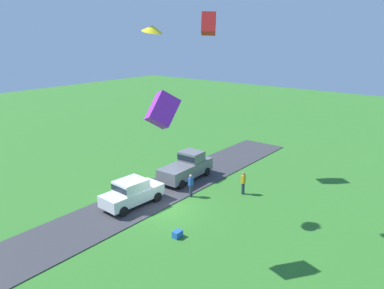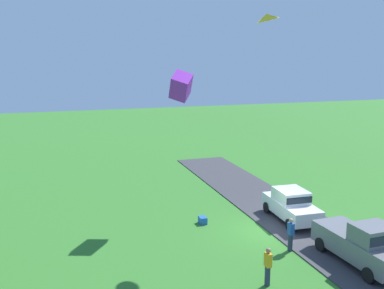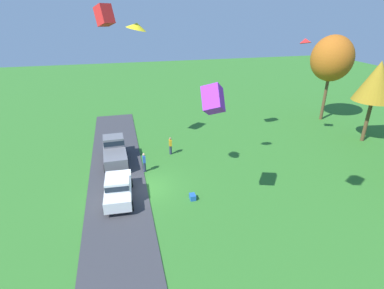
{
  "view_description": "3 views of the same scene",
  "coord_description": "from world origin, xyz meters",
  "px_view_note": "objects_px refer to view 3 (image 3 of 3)",
  "views": [
    {
      "loc": [
        16.89,
        15.69,
        11.36
      ],
      "look_at": [
        1.81,
        3.66,
        5.62
      ],
      "focal_mm": 35.0,
      "sensor_mm": 36.0,
      "label": 1
    },
    {
      "loc": [
        -21.05,
        11.33,
        9.7
      ],
      "look_at": [
        2.92,
        3.47,
        4.63
      ],
      "focal_mm": 42.0,
      "sensor_mm": 36.0,
      "label": 2
    },
    {
      "loc": [
        19.84,
        -1.37,
        12.55
      ],
      "look_at": [
        1.33,
        3.21,
        3.87
      ],
      "focal_mm": 28.0,
      "sensor_mm": 36.0,
      "label": 3
    }
  ],
  "objects_px": {
    "person_watching_sky": "(144,162)",
    "kite_box_low_drifter": "(104,15)",
    "person_on_lawn": "(170,146)",
    "tree_lone_near": "(377,82)",
    "kite_box_trailing_tail": "(213,99)",
    "kite_delta_high_left": "(137,26)",
    "car_sedan_near_entrance": "(118,187)",
    "car_pickup_mid_row": "(115,150)",
    "kite_diamond_high_right": "(305,41)",
    "tree_far_right": "(332,59)",
    "cooler_box": "(193,197)"
  },
  "relations": [
    {
      "from": "person_watching_sky",
      "to": "kite_box_low_drifter",
      "type": "distance_m",
      "value": 12.29
    },
    {
      "from": "person_on_lawn",
      "to": "kite_box_low_drifter",
      "type": "bearing_deg",
      "value": -112.1
    },
    {
      "from": "tree_lone_near",
      "to": "kite_box_trailing_tail",
      "type": "relative_size",
      "value": 5.65
    },
    {
      "from": "kite_delta_high_left",
      "to": "kite_box_trailing_tail",
      "type": "bearing_deg",
      "value": 48.66
    },
    {
      "from": "car_sedan_near_entrance",
      "to": "kite_box_low_drifter",
      "type": "xyz_separation_m",
      "value": [
        -8.35,
        0.2,
        11.03
      ]
    },
    {
      "from": "kite_box_low_drifter",
      "to": "person_watching_sky",
      "type": "bearing_deg",
      "value": 23.09
    },
    {
      "from": "car_pickup_mid_row",
      "to": "car_sedan_near_entrance",
      "type": "xyz_separation_m",
      "value": [
        6.14,
        0.18,
        -0.07
      ]
    },
    {
      "from": "car_pickup_mid_row",
      "to": "kite_box_trailing_tail",
      "type": "relative_size",
      "value": 3.51
    },
    {
      "from": "kite_diamond_high_right",
      "to": "person_on_lawn",
      "type": "bearing_deg",
      "value": -92.84
    },
    {
      "from": "person_on_lawn",
      "to": "person_watching_sky",
      "type": "xyz_separation_m",
      "value": [
        2.76,
        -2.71,
        0.0
      ]
    },
    {
      "from": "kite_box_trailing_tail",
      "to": "person_watching_sky",
      "type": "bearing_deg",
      "value": -151.24
    },
    {
      "from": "tree_lone_near",
      "to": "person_watching_sky",
      "type": "bearing_deg",
      "value": -87.16
    },
    {
      "from": "person_watching_sky",
      "to": "kite_box_trailing_tail",
      "type": "xyz_separation_m",
      "value": [
        6.7,
        3.68,
        7.01
      ]
    },
    {
      "from": "person_on_lawn",
      "to": "tree_lone_near",
      "type": "bearing_deg",
      "value": 85.33
    },
    {
      "from": "person_on_lawn",
      "to": "person_watching_sky",
      "type": "relative_size",
      "value": 1.0
    },
    {
      "from": "kite_box_trailing_tail",
      "to": "kite_box_low_drifter",
      "type": "xyz_separation_m",
      "value": [
        -11.36,
        -5.67,
        4.18
      ]
    },
    {
      "from": "person_on_lawn",
      "to": "kite_box_low_drifter",
      "type": "xyz_separation_m",
      "value": [
        -1.91,
        -4.7,
        11.19
      ]
    },
    {
      "from": "kite_box_trailing_tail",
      "to": "kite_box_low_drifter",
      "type": "distance_m",
      "value": 13.37
    },
    {
      "from": "person_watching_sky",
      "to": "car_pickup_mid_row",
      "type": "bearing_deg",
      "value": -136.15
    },
    {
      "from": "tree_far_right",
      "to": "kite_delta_high_left",
      "type": "bearing_deg",
      "value": -63.39
    },
    {
      "from": "kite_box_trailing_tail",
      "to": "kite_delta_high_left",
      "type": "bearing_deg",
      "value": -131.34
    },
    {
      "from": "tree_lone_near",
      "to": "tree_far_right",
      "type": "bearing_deg",
      "value": -179.46
    },
    {
      "from": "car_sedan_near_entrance",
      "to": "kite_delta_high_left",
      "type": "bearing_deg",
      "value": 97.71
    },
    {
      "from": "car_sedan_near_entrance",
      "to": "kite_box_low_drifter",
      "type": "bearing_deg",
      "value": 178.65
    },
    {
      "from": "person_on_lawn",
      "to": "kite_box_low_drifter",
      "type": "height_order",
      "value": "kite_box_low_drifter"
    },
    {
      "from": "tree_far_right",
      "to": "kite_delta_high_left",
      "type": "relative_size",
      "value": 8.15
    },
    {
      "from": "car_pickup_mid_row",
      "to": "kite_delta_high_left",
      "type": "xyz_separation_m",
      "value": [
        5.85,
        2.28,
        10.52
      ]
    },
    {
      "from": "kite_box_low_drifter",
      "to": "cooler_box",
      "type": "bearing_deg",
      "value": 27.27
    },
    {
      "from": "kite_delta_high_left",
      "to": "car_pickup_mid_row",
      "type": "bearing_deg",
      "value": -158.69
    },
    {
      "from": "person_watching_sky",
      "to": "kite_box_trailing_tail",
      "type": "height_order",
      "value": "kite_box_trailing_tail"
    },
    {
      "from": "tree_lone_near",
      "to": "kite_delta_high_left",
      "type": "relative_size",
      "value": 6.67
    },
    {
      "from": "person_on_lawn",
      "to": "cooler_box",
      "type": "relative_size",
      "value": 3.05
    },
    {
      "from": "person_on_lawn",
      "to": "kite_box_low_drifter",
      "type": "distance_m",
      "value": 12.29
    },
    {
      "from": "cooler_box",
      "to": "kite_box_trailing_tail",
      "type": "xyz_separation_m",
      "value": [
        1.81,
        0.74,
        7.69
      ]
    },
    {
      "from": "cooler_box",
      "to": "kite_box_low_drifter",
      "type": "relative_size",
      "value": 0.37
    },
    {
      "from": "kite_delta_high_left",
      "to": "person_watching_sky",
      "type": "bearing_deg",
      "value": 178.68
    },
    {
      "from": "car_sedan_near_entrance",
      "to": "person_on_lawn",
      "type": "height_order",
      "value": "car_sedan_near_entrance"
    },
    {
      "from": "car_pickup_mid_row",
      "to": "tree_far_right",
      "type": "bearing_deg",
      "value": 102.46
    },
    {
      "from": "car_pickup_mid_row",
      "to": "kite_box_trailing_tail",
      "type": "bearing_deg",
      "value": 33.4
    },
    {
      "from": "car_sedan_near_entrance",
      "to": "person_on_lawn",
      "type": "bearing_deg",
      "value": 142.74
    },
    {
      "from": "car_pickup_mid_row",
      "to": "kite_box_trailing_tail",
      "type": "xyz_separation_m",
      "value": [
        9.15,
        6.04,
        6.78
      ]
    },
    {
      "from": "person_watching_sky",
      "to": "kite_box_trailing_tail",
      "type": "relative_size",
      "value": 1.19
    },
    {
      "from": "car_pickup_mid_row",
      "to": "kite_diamond_high_right",
      "type": "bearing_deg",
      "value": 88.99
    },
    {
      "from": "kite_box_trailing_tail",
      "to": "tree_far_right",
      "type": "bearing_deg",
      "value": 127.76
    },
    {
      "from": "person_on_lawn",
      "to": "kite_delta_high_left",
      "type": "bearing_deg",
      "value": -24.38
    },
    {
      "from": "tree_lone_near",
      "to": "cooler_box",
      "type": "xyz_separation_m",
      "value": [
        6.01,
        -19.75,
        -5.98
      ]
    },
    {
      "from": "person_on_lawn",
      "to": "kite_box_trailing_tail",
      "type": "xyz_separation_m",
      "value": [
        9.45,
        0.97,
        7.01
      ]
    },
    {
      "from": "kite_delta_high_left",
      "to": "tree_lone_near",
      "type": "bearing_deg",
      "value": 101.23
    },
    {
      "from": "person_on_lawn",
      "to": "kite_box_trailing_tail",
      "type": "relative_size",
      "value": 1.19
    },
    {
      "from": "car_pickup_mid_row",
      "to": "kite_box_trailing_tail",
      "type": "height_order",
      "value": "kite_box_trailing_tail"
    }
  ]
}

